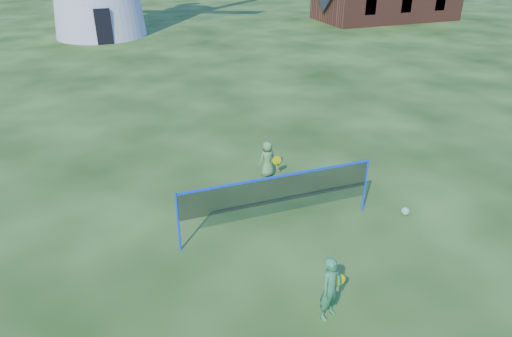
{
  "coord_description": "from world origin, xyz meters",
  "views": [
    {
      "loc": [
        -3.42,
        -9.23,
        6.77
      ],
      "look_at": [
        0.2,
        0.5,
        1.5
      ],
      "focal_mm": 32.78,
      "sensor_mm": 36.0,
      "label": 1
    }
  ],
  "objects_px": {
    "badminton_net": "(278,190)",
    "player_girl": "(331,289)",
    "player_boy": "(267,159)",
    "play_ball": "(405,211)"
  },
  "relations": [
    {
      "from": "badminton_net",
      "to": "play_ball",
      "type": "bearing_deg",
      "value": -9.32
    },
    {
      "from": "player_girl",
      "to": "play_ball",
      "type": "bearing_deg",
      "value": 11.02
    },
    {
      "from": "player_girl",
      "to": "player_boy",
      "type": "relative_size",
      "value": 1.22
    },
    {
      "from": "player_girl",
      "to": "player_boy",
      "type": "xyz_separation_m",
      "value": [
        1.08,
        5.97,
        -0.12
      ]
    },
    {
      "from": "player_boy",
      "to": "play_ball",
      "type": "bearing_deg",
      "value": 114.83
    },
    {
      "from": "badminton_net",
      "to": "player_girl",
      "type": "relative_size",
      "value": 3.66
    },
    {
      "from": "badminton_net",
      "to": "play_ball",
      "type": "height_order",
      "value": "badminton_net"
    },
    {
      "from": "badminton_net",
      "to": "player_boy",
      "type": "relative_size",
      "value": 4.47
    },
    {
      "from": "badminton_net",
      "to": "player_girl",
      "type": "height_order",
      "value": "badminton_net"
    },
    {
      "from": "badminton_net",
      "to": "player_girl",
      "type": "xyz_separation_m",
      "value": [
        -0.23,
        -3.14,
        -0.45
      ]
    }
  ]
}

